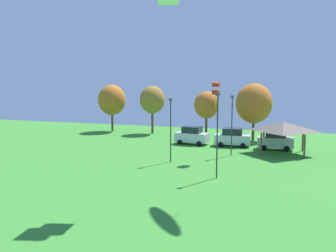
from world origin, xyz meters
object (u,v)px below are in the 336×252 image
at_px(light_post_1, 232,122).
at_px(light_post_3, 171,127).
at_px(treeline_tree_0, 112,100).
at_px(treeline_tree_3, 254,104).
at_px(kite_flying_5, 216,88).
at_px(treeline_tree_1, 152,100).
at_px(parked_car_second_from_left, 232,137).
at_px(treeline_tree_2, 206,105).
at_px(park_pavilion, 283,127).
at_px(parked_car_leftmost, 192,135).
at_px(light_post_2, 217,131).
at_px(parked_car_third_from_left, 275,140).

bearing_deg(light_post_1, light_post_3, -136.33).
relative_size(light_post_1, treeline_tree_0, 0.88).
xyz_separation_m(treeline_tree_0, treeline_tree_3, (22.65, -2.01, 0.01)).
distance_m(kite_flying_5, treeline_tree_1, 20.18).
relative_size(parked_car_second_from_left, treeline_tree_2, 0.67).
bearing_deg(treeline_tree_2, treeline_tree_3, -8.10).
xyz_separation_m(light_post_3, treeline_tree_1, (-8.78, 17.81, 1.64)).
relative_size(park_pavilion, treeline_tree_1, 0.77).
xyz_separation_m(light_post_1, treeline_tree_2, (-5.44, 11.98, 0.98)).
height_order(parked_car_leftmost, treeline_tree_1, treeline_tree_1).
bearing_deg(light_post_2, treeline_tree_2, 104.60).
relative_size(parked_car_leftmost, light_post_2, 0.62).
xyz_separation_m(light_post_2, treeline_tree_2, (-5.63, 21.63, 0.69)).
relative_size(treeline_tree_2, treeline_tree_3, 0.85).
bearing_deg(light_post_3, park_pavilion, 36.80).
height_order(light_post_1, light_post_3, light_post_1).
bearing_deg(kite_flying_5, parked_car_third_from_left, 53.36).
relative_size(kite_flying_5, light_post_2, 0.40).
height_order(parked_car_leftmost, light_post_1, light_post_1).
height_order(parked_car_second_from_left, treeline_tree_2, treeline_tree_2).
relative_size(parked_car_second_from_left, treeline_tree_3, 0.57).
relative_size(parked_car_leftmost, parked_car_second_from_left, 0.99).
distance_m(kite_flying_5, light_post_1, 4.78).
bearing_deg(light_post_2, treeline_tree_1, 122.70).
bearing_deg(treeline_tree_1, park_pavilion, -26.66).
height_order(parked_car_second_from_left, light_post_1, light_post_1).
bearing_deg(treeline_tree_2, treeline_tree_0, 176.25).
bearing_deg(kite_flying_5, light_post_2, -77.82).
height_order(parked_car_third_from_left, treeline_tree_3, treeline_tree_3).
bearing_deg(parked_car_leftmost, light_post_1, -36.14).
bearing_deg(parked_car_second_from_left, treeline_tree_0, 155.93).
bearing_deg(treeline_tree_3, parked_car_leftmost, -142.47).
height_order(kite_flying_5, light_post_1, kite_flying_5).
bearing_deg(kite_flying_5, treeline_tree_1, 129.80).
distance_m(light_post_2, treeline_tree_3, 20.72).
height_order(treeline_tree_2, treeline_tree_3, treeline_tree_3).
height_order(park_pavilion, treeline_tree_3, treeline_tree_3).
bearing_deg(treeline_tree_0, light_post_2, -46.55).
bearing_deg(parked_car_third_from_left, treeline_tree_0, 159.88).
bearing_deg(treeline_tree_3, treeline_tree_0, 174.93).
bearing_deg(parked_car_third_from_left, park_pavilion, -71.43).
height_order(kite_flying_5, treeline_tree_1, kite_flying_5).
height_order(treeline_tree_1, treeline_tree_3, treeline_tree_3).
height_order(light_post_2, treeline_tree_3, treeline_tree_3).
bearing_deg(parked_car_third_from_left, treeline_tree_3, 114.79).
xyz_separation_m(parked_car_second_from_left, treeline_tree_2, (-4.75, 6.41, 3.56)).
relative_size(light_post_1, light_post_2, 0.92).
height_order(kite_flying_5, treeline_tree_0, kite_flying_5).
height_order(light_post_1, treeline_tree_2, treeline_tree_2).
xyz_separation_m(kite_flying_5, parked_car_third_from_left, (5.80, 7.79, -6.28)).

